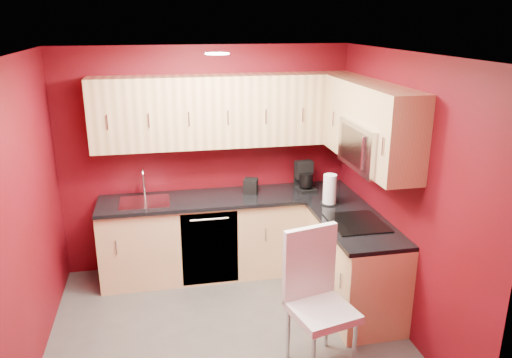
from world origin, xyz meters
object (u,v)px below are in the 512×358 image
object	(u,v)px
dining_chair	(322,304)
paper_towel	(330,189)
coffee_maker	(306,177)
sink	(144,198)
napkin_holder	(251,186)
microwave	(374,146)

from	to	relation	value
dining_chair	paper_towel	bearing A→B (deg)	55.68
coffee_maker	paper_towel	world-z (taller)	coffee_maker
coffee_maker	paper_towel	bearing A→B (deg)	-82.97
sink	coffee_maker	size ratio (longest dim) A/B	1.61
sink	napkin_holder	bearing A→B (deg)	2.27
dining_chair	microwave	bearing A→B (deg)	34.55
microwave	coffee_maker	xyz separation A→B (m)	(-0.32, 1.01, -0.59)
paper_towel	napkin_holder	bearing A→B (deg)	145.60
microwave	sink	bearing A→B (deg)	154.40
napkin_holder	microwave	bearing A→B (deg)	-48.24
microwave	paper_towel	size ratio (longest dim) A/B	2.37
sink	coffee_maker	xyz separation A→B (m)	(1.78, 0.01, 0.13)
napkin_holder	paper_towel	world-z (taller)	paper_towel
coffee_maker	microwave	bearing A→B (deg)	-79.63
paper_towel	sink	bearing A→B (deg)	166.37
sink	napkin_holder	xyz separation A→B (m)	(1.16, 0.05, 0.05)
napkin_holder	dining_chair	world-z (taller)	dining_chair
microwave	napkin_holder	xyz separation A→B (m)	(-0.94, 1.05, -0.67)
sink	coffee_maker	world-z (taller)	sink
paper_towel	dining_chair	distance (m)	1.50
microwave	coffee_maker	distance (m)	1.21
microwave	sink	distance (m)	2.43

